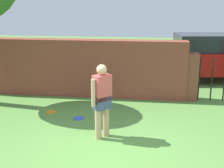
{
  "coord_description": "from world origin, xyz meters",
  "views": [
    {
      "loc": [
        0.78,
        -5.19,
        2.88
      ],
      "look_at": [
        -0.11,
        1.67,
        1.0
      ],
      "focal_mm": 49.06,
      "sensor_mm": 36.0,
      "label": 1
    }
  ],
  "objects_px": {
    "frisbee_blue": "(79,118)",
    "car": "(203,57)",
    "person": "(102,98)",
    "frisbee_orange": "(51,112)"
  },
  "relations": [
    {
      "from": "frisbee_blue",
      "to": "car",
      "type": "bearing_deg",
      "value": 50.33
    },
    {
      "from": "person",
      "to": "frisbee_blue",
      "type": "xyz_separation_m",
      "value": [
        -0.77,
        0.99,
        -0.89
      ]
    },
    {
      "from": "car",
      "to": "person",
      "type": "bearing_deg",
      "value": -125.86
    },
    {
      "from": "car",
      "to": "frisbee_blue",
      "type": "height_order",
      "value": "car"
    },
    {
      "from": "person",
      "to": "frisbee_blue",
      "type": "relative_size",
      "value": 6.0
    },
    {
      "from": "person",
      "to": "frisbee_orange",
      "type": "bearing_deg",
      "value": 92.0
    },
    {
      "from": "person",
      "to": "car",
      "type": "distance_m",
      "value": 6.16
    },
    {
      "from": "car",
      "to": "frisbee_orange",
      "type": "height_order",
      "value": "car"
    },
    {
      "from": "frisbee_orange",
      "to": "frisbee_blue",
      "type": "height_order",
      "value": "same"
    },
    {
      "from": "person",
      "to": "frisbee_blue",
      "type": "height_order",
      "value": "person"
    }
  ]
}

